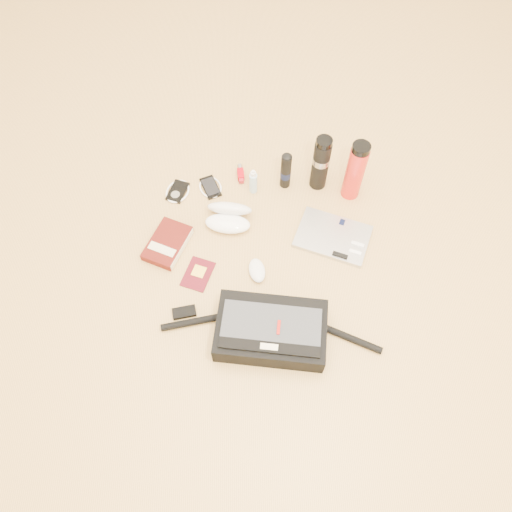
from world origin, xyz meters
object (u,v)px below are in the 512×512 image
at_px(laptop, 333,237).
at_px(book, 168,244).
at_px(thermos_black, 321,163).
at_px(thermos_red, 355,171).
at_px(messenger_bag, 270,331).

relative_size(laptop, book, 1.42).
bearing_deg(thermos_black, book, -154.61).
distance_m(thermos_black, thermos_red, 0.15).
distance_m(messenger_bag, thermos_red, 0.75).
bearing_deg(laptop, thermos_black, 119.95).
relative_size(laptop, thermos_red, 1.16).
xyz_separation_m(book, thermos_red, (0.77, 0.25, 0.13)).
bearing_deg(thermos_red, thermos_black, 158.24).
bearing_deg(book, messenger_bag, -20.51).
distance_m(messenger_bag, laptop, 0.50).
distance_m(messenger_bag, thermos_black, 0.74).
bearing_deg(messenger_bag, book, 142.91).
bearing_deg(laptop, book, -156.27).
xyz_separation_m(messenger_bag, thermos_black, (0.24, 0.70, 0.09)).
xyz_separation_m(laptop, thermos_red, (0.10, 0.23, 0.14)).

